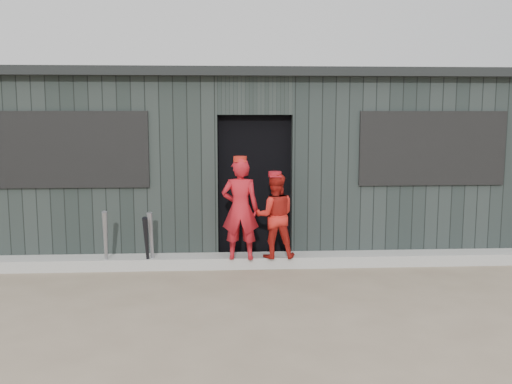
{
  "coord_description": "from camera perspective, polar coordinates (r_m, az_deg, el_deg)",
  "views": [
    {
      "loc": [
        -0.44,
        -5.56,
        2.02
      ],
      "look_at": [
        0.0,
        1.8,
        1.0
      ],
      "focal_mm": 40.0,
      "sensor_mm": 36.0,
      "label": 1
    }
  ],
  "objects": [
    {
      "name": "player_red_right",
      "position": [
        7.4,
        1.88,
        -2.39
      ],
      "size": [
        0.54,
        0.42,
        1.1
      ],
      "primitive_type": "imported",
      "rotation": [
        0.0,
        0.0,
        3.14
      ],
      "color": "red",
      "rests_on": "curb"
    },
    {
      "name": "curb",
      "position": [
        7.64,
        -0.01,
        -6.87
      ],
      "size": [
        8.0,
        0.36,
        0.15
      ],
      "primitive_type": "cube",
      "color": "#9A9B96",
      "rests_on": "ground"
    },
    {
      "name": "bat_left",
      "position": [
        7.52,
        -14.81,
        -4.77
      ],
      "size": [
        0.13,
        0.32,
        0.82
      ],
      "primitive_type": "cone",
      "rotation": [
        0.3,
        0.0,
        0.2
      ],
      "color": "gray",
      "rests_on": "ground"
    },
    {
      "name": "player_red_left",
      "position": [
        7.3,
        -1.6,
        -1.72
      ],
      "size": [
        0.5,
        0.35,
        1.31
      ],
      "primitive_type": "imported",
      "rotation": [
        0.0,
        0.0,
        3.06
      ],
      "color": "#B1151F",
      "rests_on": "curb"
    },
    {
      "name": "ground",
      "position": [
        5.93,
        1.05,
        -12.03
      ],
      "size": [
        80.0,
        80.0,
        0.0
      ],
      "primitive_type": "plane",
      "color": "#72624F",
      "rests_on": "ground"
    },
    {
      "name": "dugout",
      "position": [
        9.1,
        -0.64,
        3.25
      ],
      "size": [
        8.3,
        3.3,
        2.62
      ],
      "color": "black",
      "rests_on": "ground"
    },
    {
      "name": "player_grey_back",
      "position": [
        8.22,
        3.42,
        -2.17
      ],
      "size": [
        0.66,
        0.54,
        1.17
      ],
      "primitive_type": "imported",
      "rotation": [
        0.0,
        0.0,
        2.82
      ],
      "color": "silver",
      "rests_on": "ground"
    },
    {
      "name": "bat_right",
      "position": [
        7.42,
        -10.88,
        -5.1
      ],
      "size": [
        0.08,
        0.35,
        0.74
      ],
      "primitive_type": "cone",
      "rotation": [
        0.38,
        0.0,
        0.03
      ],
      "color": "black",
      "rests_on": "ground"
    },
    {
      "name": "bat_mid",
      "position": [
        7.5,
        -10.42,
        -4.84
      ],
      "size": [
        0.09,
        0.2,
        0.77
      ],
      "primitive_type": "cone",
      "rotation": [
        0.16,
        0.0,
        -0.14
      ],
      "color": "gray",
      "rests_on": "ground"
    }
  ]
}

